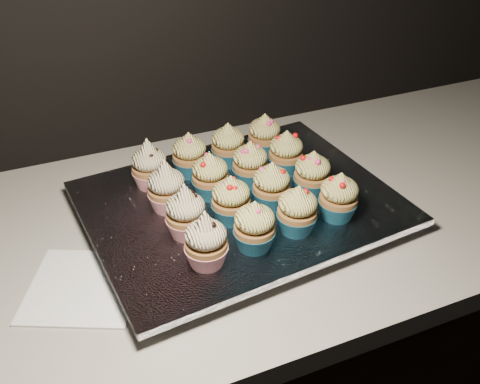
# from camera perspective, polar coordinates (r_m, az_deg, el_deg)

# --- Properties ---
(worktop) EXTENTS (2.44, 0.64, 0.04)m
(worktop) POSITION_cam_1_polar(r_m,az_deg,el_deg) (0.94, -3.52, -3.91)
(worktop) COLOR beige
(worktop) RESTS_ON cabinet
(napkin) EXTENTS (0.21, 0.21, 0.00)m
(napkin) POSITION_cam_1_polar(r_m,az_deg,el_deg) (0.83, -16.33, -9.66)
(napkin) COLOR white
(napkin) RESTS_ON worktop
(baking_tray) EXTENTS (0.50, 0.40, 0.02)m
(baking_tray) POSITION_cam_1_polar(r_m,az_deg,el_deg) (0.92, 0.00, -1.99)
(baking_tray) COLOR black
(baking_tray) RESTS_ON worktop
(foil_lining) EXTENTS (0.54, 0.44, 0.01)m
(foil_lining) POSITION_cam_1_polar(r_m,az_deg,el_deg) (0.91, 0.00, -1.14)
(foil_lining) COLOR silver
(foil_lining) RESTS_ON baking_tray
(cupcake_0) EXTENTS (0.06, 0.06, 0.10)m
(cupcake_0) POSITION_cam_1_polar(r_m,az_deg,el_deg) (0.76, -3.65, -5.30)
(cupcake_0) COLOR red
(cupcake_0) RESTS_ON foil_lining
(cupcake_1) EXTENTS (0.06, 0.06, 0.08)m
(cupcake_1) POSITION_cam_1_polar(r_m,az_deg,el_deg) (0.79, 1.55, -3.73)
(cupcake_1) COLOR #195A78
(cupcake_1) RESTS_ON foil_lining
(cupcake_2) EXTENTS (0.06, 0.06, 0.08)m
(cupcake_2) POSITION_cam_1_polar(r_m,az_deg,el_deg) (0.83, 6.12, -2.00)
(cupcake_2) COLOR #195A78
(cupcake_2) RESTS_ON foil_lining
(cupcake_3) EXTENTS (0.06, 0.06, 0.08)m
(cupcake_3) POSITION_cam_1_polar(r_m,az_deg,el_deg) (0.87, 10.47, -0.54)
(cupcake_3) COLOR #195A78
(cupcake_3) RESTS_ON foil_lining
(cupcake_4) EXTENTS (0.06, 0.06, 0.10)m
(cupcake_4) POSITION_cam_1_polar(r_m,az_deg,el_deg) (0.82, -5.80, -2.27)
(cupcake_4) COLOR red
(cupcake_4) RESTS_ON foil_lining
(cupcake_5) EXTENTS (0.06, 0.06, 0.08)m
(cupcake_5) POSITION_cam_1_polar(r_m,az_deg,el_deg) (0.84, -0.97, -0.90)
(cupcake_5) COLOR #195A78
(cupcake_5) RESTS_ON foil_lining
(cupcake_6) EXTENTS (0.06, 0.06, 0.08)m
(cupcake_6) POSITION_cam_1_polar(r_m,az_deg,el_deg) (0.88, 3.36, 0.62)
(cupcake_6) COLOR #195A78
(cupcake_6) RESTS_ON foil_lining
(cupcake_7) EXTENTS (0.06, 0.06, 0.08)m
(cupcake_7) POSITION_cam_1_polar(r_m,az_deg,el_deg) (0.91, 7.70, 1.86)
(cupcake_7) COLOR #195A78
(cupcake_7) RESTS_ON foil_lining
(cupcake_8) EXTENTS (0.06, 0.06, 0.10)m
(cupcake_8) POSITION_cam_1_polar(r_m,az_deg,el_deg) (0.88, -7.84, 0.44)
(cupcake_8) COLOR red
(cupcake_8) RESTS_ON foil_lining
(cupcake_9) EXTENTS (0.06, 0.06, 0.08)m
(cupcake_9) POSITION_cam_1_polar(r_m,az_deg,el_deg) (0.90, -3.20, 1.69)
(cupcake_9) COLOR #195A78
(cupcake_9) RESTS_ON foil_lining
(cupcake_10) EXTENTS (0.06, 0.06, 0.08)m
(cupcake_10) POSITION_cam_1_polar(r_m,az_deg,el_deg) (0.94, 1.08, 2.98)
(cupcake_10) COLOR #195A78
(cupcake_10) RESTS_ON foil_lining
(cupcake_11) EXTENTS (0.06, 0.06, 0.08)m
(cupcake_11) POSITION_cam_1_polar(r_m,az_deg,el_deg) (0.97, 4.91, 4.14)
(cupcake_11) COLOR #195A78
(cupcake_11) RESTS_ON foil_lining
(cupcake_12) EXTENTS (0.06, 0.06, 0.10)m
(cupcake_12) POSITION_cam_1_polar(r_m,az_deg,el_deg) (0.94, -9.64, 2.77)
(cupcake_12) COLOR red
(cupcake_12) RESTS_ON foil_lining
(cupcake_13) EXTENTS (0.06, 0.06, 0.08)m
(cupcake_13) POSITION_cam_1_polar(r_m,az_deg,el_deg) (0.97, -5.39, 3.91)
(cupcake_13) COLOR #195A78
(cupcake_13) RESTS_ON foil_lining
(cupcake_14) EXTENTS (0.06, 0.06, 0.08)m
(cupcake_14) POSITION_cam_1_polar(r_m,az_deg,el_deg) (0.99, -1.27, 4.99)
(cupcake_14) COLOR #195A78
(cupcake_14) RESTS_ON foil_lining
(cupcake_15) EXTENTS (0.06, 0.06, 0.08)m
(cupcake_15) POSITION_cam_1_polar(r_m,az_deg,el_deg) (1.03, 2.62, 6.03)
(cupcake_15) COLOR #195A78
(cupcake_15) RESTS_ON foil_lining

